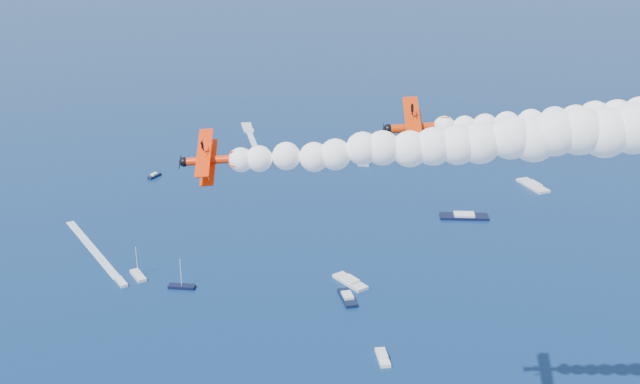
# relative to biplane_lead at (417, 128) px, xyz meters

# --- Properties ---
(biplane_lead) EXTENTS (9.93, 11.78, 8.42)m
(biplane_lead) POSITION_rel_biplane_lead_xyz_m (0.00, 0.00, 0.00)
(biplane_lead) COLOR red
(biplane_trail) EXTENTS (8.42, 9.88, 7.53)m
(biplane_trail) POSITION_rel_biplane_lead_xyz_m (-19.44, -17.64, -0.06)
(biplane_trail) COLOR #FF2E05
(smoke_trail_trail) EXTENTS (73.83, 42.10, 12.68)m
(smoke_trail_trail) POSITION_rel_biplane_lead_xyz_m (14.79, -8.22, 2.69)
(smoke_trail_trail) COLOR white
(spectator_boats) EXTENTS (213.72, 168.73, 0.70)m
(spectator_boats) POSITION_rel_biplane_lead_xyz_m (-21.46, 80.79, -56.59)
(spectator_boats) COLOR silver
(spectator_boats) RESTS_ON ground
(boat_wakes) EXTENTS (137.22, 194.50, 0.04)m
(boat_wakes) POSITION_rel_biplane_lead_xyz_m (-59.29, 55.22, -56.91)
(boat_wakes) COLOR white
(boat_wakes) RESTS_ON ground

